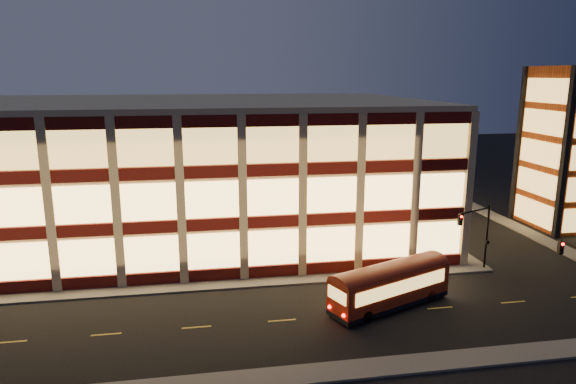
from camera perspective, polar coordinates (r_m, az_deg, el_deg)
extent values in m
plane|color=black|center=(42.69, -7.36, -10.78)|extent=(200.00, 200.00, 0.00)
cube|color=#514F4C|center=(43.60, -11.43, -10.31)|extent=(54.00, 2.00, 0.15)
cube|color=#514F4C|center=(63.42, 13.19, -2.98)|extent=(2.00, 30.00, 0.15)
cube|color=#514F4C|center=(68.38, 21.74, -2.42)|extent=(2.00, 30.00, 0.15)
cube|color=#514F4C|center=(31.18, -6.28, -20.22)|extent=(100.00, 2.00, 0.15)
cube|color=tan|center=(57.03, -11.31, 2.49)|extent=(50.00, 30.00, 14.00)
cube|color=tan|center=(56.21, -11.64, 9.77)|extent=(50.40, 30.40, 0.50)
cube|color=#470C0A|center=(44.20, -11.43, -9.18)|extent=(50.10, 0.25, 1.00)
cube|color=#F9C268|center=(43.48, -11.55, -6.60)|extent=(49.00, 0.20, 3.00)
cube|color=#470C0A|center=(62.94, 12.48, -2.53)|extent=(0.25, 30.10, 1.00)
cube|color=#F9C268|center=(62.42, 12.56, -0.67)|extent=(0.20, 29.00, 3.00)
cube|color=#470C0A|center=(42.75, -11.69, -3.70)|extent=(50.10, 0.25, 1.00)
cube|color=#F9C268|center=(42.23, -11.82, -0.96)|extent=(49.00, 0.20, 3.00)
cube|color=#470C0A|center=(61.94, 12.68, 1.40)|extent=(0.25, 30.10, 1.00)
cube|color=#F9C268|center=(61.55, 12.75, 3.32)|extent=(0.20, 29.00, 3.00)
cube|color=#470C0A|center=(41.73, -11.97, 2.10)|extent=(50.10, 0.25, 1.00)
cube|color=#F9C268|center=(41.42, -12.10, 4.96)|extent=(49.00, 0.20, 3.00)
cube|color=#470C0A|center=(61.23, 12.88, 5.44)|extent=(0.25, 30.10, 1.00)
cube|color=#F9C268|center=(61.00, 12.96, 7.39)|extent=(0.20, 29.00, 3.00)
cube|color=#8C3814|center=(66.13, 29.08, 4.28)|extent=(8.00, 8.00, 18.00)
cube|color=black|center=(60.56, 28.44, 3.69)|extent=(0.60, 0.60, 18.00)
cube|color=black|center=(66.97, 24.28, 4.85)|extent=(0.60, 0.60, 18.00)
cube|color=#F0B554|center=(64.98, 25.57, -1.97)|extent=(0.16, 6.60, 2.60)
cube|color=#F0B554|center=(64.27, 25.86, 0.96)|extent=(0.16, 6.60, 2.60)
cube|color=#F0B554|center=(63.73, 26.16, 3.95)|extent=(0.16, 6.60, 2.60)
cube|color=#F0B554|center=(63.36, 26.47, 6.98)|extent=(0.16, 6.60, 2.60)
cube|color=#F0B554|center=(63.18, 26.78, 10.04)|extent=(0.16, 6.60, 2.60)
cylinder|color=black|center=(48.99, 21.20, -4.69)|extent=(0.18, 0.18, 6.00)
cylinder|color=black|center=(46.79, 20.09, -1.96)|extent=(3.56, 1.63, 0.14)
cube|color=black|center=(45.44, 18.58, -2.93)|extent=(0.32, 0.32, 0.95)
sphere|color=#FF0C05|center=(45.22, 18.71, -2.62)|extent=(0.20, 0.20, 0.20)
cube|color=black|center=(48.95, 21.28, -5.20)|extent=(0.25, 0.18, 0.28)
cube|color=black|center=(41.08, 28.03, -5.46)|extent=(0.32, 0.32, 0.95)
sphere|color=#FF0C05|center=(40.86, 28.23, -5.14)|extent=(0.20, 0.20, 0.20)
cube|color=maroon|center=(39.76, 11.28, -10.09)|extent=(10.21, 6.20, 2.31)
cube|color=black|center=(40.31, 11.19, -11.87)|extent=(10.21, 6.20, 0.35)
cylinder|color=black|center=(37.55, 8.73, -13.53)|extent=(0.95, 0.63, 0.90)
cylinder|color=black|center=(39.06, 6.56, -12.37)|extent=(0.95, 0.63, 0.90)
cylinder|color=black|center=(41.72, 15.52, -11.08)|extent=(0.95, 0.63, 0.90)
cylinder|color=black|center=(43.08, 13.32, -10.16)|extent=(0.95, 0.63, 0.90)
cube|color=#F0B554|center=(38.82, 12.62, -10.27)|extent=(8.15, 3.48, 1.00)
cube|color=#F0B554|center=(40.51, 10.03, -9.14)|extent=(8.15, 3.48, 1.00)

